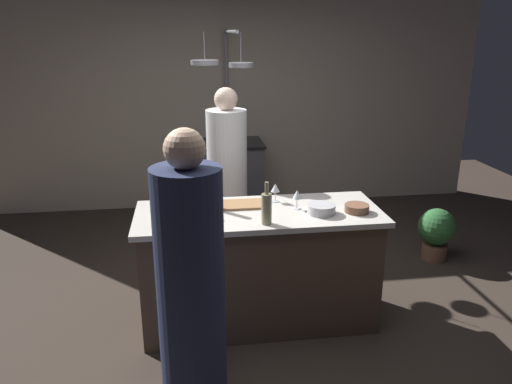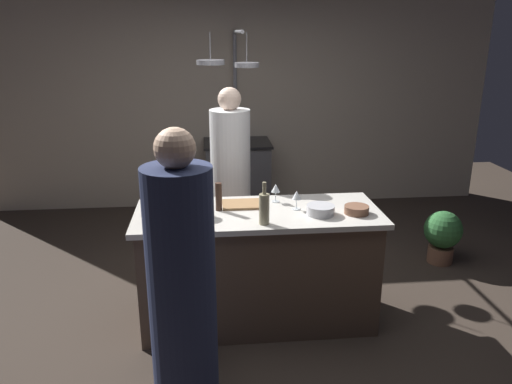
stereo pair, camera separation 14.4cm
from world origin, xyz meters
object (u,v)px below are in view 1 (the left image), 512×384
Objects in this scene: wine_bottle_white at (267,208)px; wine_bottle_amber at (189,208)px; mixing_bowl_wooden at (357,208)px; chef at (227,188)px; wine_bottle_rose at (164,206)px; pepper_mill at (219,197)px; stove_range at (230,178)px; mixing_bowl_blue at (203,212)px; wine_glass_by_chef at (275,189)px; bar_stool_left at (194,326)px; wine_glass_near_left_guest at (297,195)px; guest_left at (191,299)px; cutting_board at (244,204)px; mixing_bowl_steel at (321,209)px; potted_plant at (436,231)px.

wine_bottle_amber reaches higher than wine_bottle_white.
chef is at bearing 129.11° from mixing_bowl_wooden.
wine_bottle_rose is 1.38m from mixing_bowl_wooden.
pepper_mill is at bearing 50.68° from wine_bottle_amber.
mixing_bowl_wooden reaches higher than stove_range.
wine_glass_by_chef is at bearing 26.12° from mixing_bowl_blue.
bar_stool_left is 0.79m from mixing_bowl_blue.
wine_bottle_rose is 2.04× the size of wine_glass_near_left_guest.
stove_range is 5.04× the size of mixing_bowl_wooden.
guest_left reaches higher than wine_bottle_rose.
wine_glass_by_chef and wine_glass_near_left_guest have the same top height.
wine_glass_by_chef reaches higher than cutting_board.
wine_glass_by_chef is 1.04× the size of mixing_bowl_blue.
chef is 5.24× the size of wine_bottle_amber.
mixing_bowl_blue is (-0.26, -1.02, 0.15)m from chef.
chef is at bearing 98.08° from wine_bottle_white.
cutting_board is 0.84m from mixing_bowl_wooden.
guest_left is at bearing -102.02° from pepper_mill.
chef is at bearing 63.39° from wine_bottle_rose.
bar_stool_left is at bearing -118.32° from cutting_board.
mixing_bowl_steel is (0.72, -0.16, -0.07)m from pepper_mill.
wine_glass_near_left_guest reaches higher than cutting_board.
chef is 5.70× the size of wine_bottle_rose.
wine_bottle_rose reaches higher than cutting_board.
pepper_mill is (0.22, 0.67, 0.63)m from bar_stool_left.
guest_left is 0.83m from wine_bottle_amber.
guest_left is 1.11m from pepper_mill.
potted_plant is 2.40m from pepper_mill.
pepper_mill is at bearing 46.68° from mixing_bowl_blue.
mixing_bowl_blue is at bearing 54.92° from wine_bottle_amber.
chef reaches higher than cutting_board.
chef is 2.09m from potted_plant.
stove_range is 1.56m from chef.
wine_bottle_amber is at bearing -32.90° from wine_bottle_rose.
wine_bottle_amber is 2.22× the size of wine_glass_near_left_guest.
mixing_bowl_steel is (1.12, 0.00, -0.08)m from wine_bottle_rose.
guest_left is 3.31× the size of potted_plant.
wine_glass_near_left_guest is (0.96, 0.12, -0.01)m from wine_bottle_rose.
mixing_bowl_wooden is (0.26, -0.01, -0.01)m from mixing_bowl_steel.
guest_left is 5.77× the size of wine_bottle_white.
guest_left is at bearing -142.22° from potted_plant.
mixing_bowl_blue is (-0.56, -0.28, -0.06)m from wine_glass_by_chef.
pepper_mill is (-0.28, -2.40, 0.56)m from stove_range.
wine_bottle_rose is (-0.17, 0.91, 0.22)m from guest_left.
mixing_bowl_steel is (-1.44, -0.94, 0.64)m from potted_plant.
mixing_bowl_steel is at bearing -60.45° from chef.
mixing_bowl_wooden is at bearing -50.89° from chef.
potted_plant is (2.39, 1.85, -0.50)m from guest_left.
mixing_bowl_blue is at bearing -133.32° from pepper_mill.
wine_bottle_amber is 0.78m from wine_glass_by_chef.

